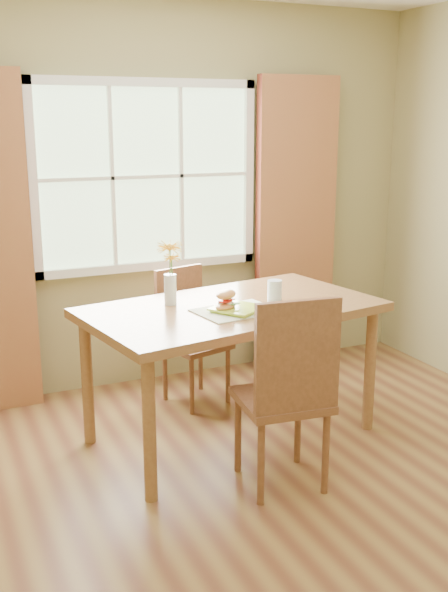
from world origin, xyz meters
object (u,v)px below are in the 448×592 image
at_px(croissant_sandwich, 226,300).
at_px(flower_vase, 170,268).
at_px(chair_near, 289,387).
at_px(dining_table, 232,319).
at_px(chair_far, 189,329).
at_px(water_glass, 275,291).

height_order(croissant_sandwich, flower_vase, flower_vase).
relative_size(chair_near, croissant_sandwich, 5.82).
bearing_deg(chair_near, dining_table, 95.53).
height_order(chair_far, flower_vase, flower_vase).
bearing_deg(flower_vase, croissant_sandwich, -51.94).
bearing_deg(croissant_sandwich, chair_near, -118.09).
height_order(chair_near, croissant_sandwich, chair_near).
bearing_deg(croissant_sandwich, flower_vase, 91.62).
distance_m(water_glass, flower_vase, 0.64).
bearing_deg(croissant_sandwich, dining_table, 16.29).
distance_m(croissant_sandwich, water_glass, 0.38).
height_order(chair_far, croissant_sandwich, croissant_sandwich).
bearing_deg(flower_vase, chair_near, -70.36).
bearing_deg(flower_vase, dining_table, -26.83).
bearing_deg(dining_table, chair_far, 82.22).
xyz_separation_m(dining_table, chair_far, (-0.02, 0.66, -0.24)).
relative_size(chair_near, flower_vase, 2.83).
relative_size(chair_far, flower_vase, 2.44).
relative_size(chair_far, croissant_sandwich, 5.03).
bearing_deg(chair_near, croissant_sandwich, 104.69).
xyz_separation_m(chair_far, water_glass, (0.29, -0.68, 0.39)).
xyz_separation_m(dining_table, flower_vase, (-0.32, 0.16, 0.31)).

